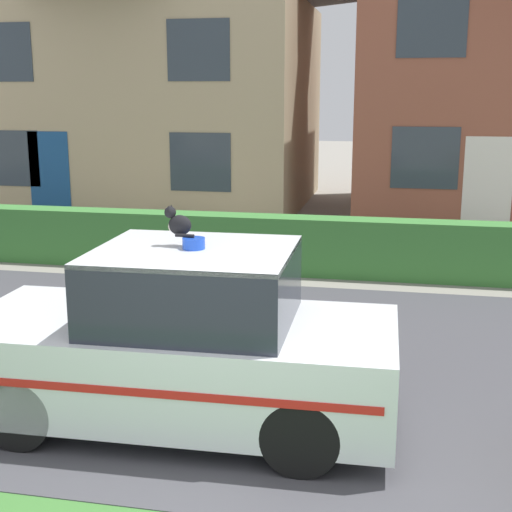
% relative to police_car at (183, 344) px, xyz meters
% --- Properties ---
extents(road_strip, '(28.00, 6.31, 0.01)m').
position_rel_police_car_xyz_m(road_strip, '(0.71, 1.72, -0.76)').
color(road_strip, '#424247').
rests_on(road_strip, ground).
extents(garden_hedge, '(15.61, 0.53, 0.97)m').
position_rel_police_car_xyz_m(garden_hedge, '(-0.04, 5.71, -0.29)').
color(garden_hedge, '#3D7F38').
rests_on(garden_hedge, ground).
extents(police_car, '(3.96, 1.77, 1.76)m').
position_rel_police_car_xyz_m(police_car, '(0.00, 0.00, 0.00)').
color(police_car, black).
rests_on(police_car, road_strip).
extents(cat, '(0.30, 0.18, 0.27)m').
position_rel_police_car_xyz_m(cat, '(-0.05, 0.10, 1.11)').
color(cat, black).
rests_on(cat, police_car).
extents(house_left, '(8.78, 7.04, 7.02)m').
position_rel_police_car_xyz_m(house_left, '(-4.81, 12.81, 2.80)').
color(house_left, tan).
rests_on(house_left, ground).
extents(house_right, '(7.12, 6.46, 8.35)m').
position_rel_police_car_xyz_m(house_right, '(4.23, 12.67, 3.49)').
color(house_right, '#93513D').
rests_on(house_right, ground).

